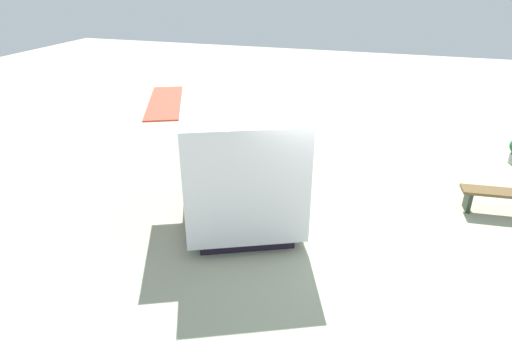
% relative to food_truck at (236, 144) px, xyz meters
% --- Properties ---
extents(ground_plane, '(40.00, 40.00, 0.00)m').
position_rel_food_truck_xyz_m(ground_plane, '(-1.68, 1.09, -1.13)').
color(ground_plane, '#A7AD8F').
extents(food_truck, '(4.04, 5.60, 2.35)m').
position_rel_food_truck_xyz_m(food_truck, '(0.00, 0.00, 0.00)').
color(food_truck, white).
rests_on(food_truck, ground_plane).
extents(plaza_bench, '(1.69, 0.55, 0.50)m').
position_rel_food_truck_xyz_m(plaza_bench, '(-5.54, -0.67, -0.75)').
color(plaza_bench, brown).
rests_on(plaza_bench, ground_plane).
extents(trash_bin, '(0.45, 0.45, 0.88)m').
position_rel_food_truck_xyz_m(trash_bin, '(0.34, -4.22, -0.69)').
color(trash_bin, black).
rests_on(trash_bin, ground_plane).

